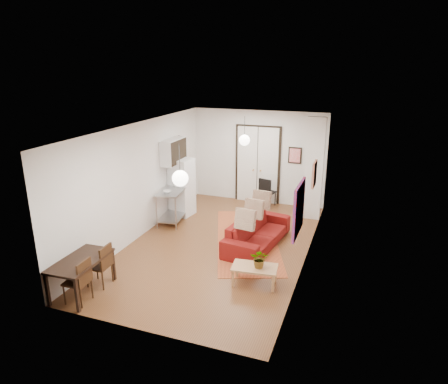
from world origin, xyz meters
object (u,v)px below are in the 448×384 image
(fridge, at_px, (182,187))
(dining_chair_near, at_px, (101,260))
(sofa, at_px, (257,232))
(dining_table, at_px, (81,263))
(kitchen_counter, at_px, (173,201))
(dining_chair_far, at_px, (80,276))
(black_side_chair, at_px, (268,189))
(coffee_table, at_px, (255,269))

(fridge, xyz_separation_m, dining_chair_near, (0.13, -4.03, -0.34))
(dining_chair_near, bearing_deg, fridge, 179.29)
(sofa, relative_size, dining_table, 1.77)
(sofa, height_order, fridge, fridge)
(fridge, relative_size, dining_chair_near, 1.92)
(kitchen_counter, relative_size, dining_chair_far, 1.50)
(kitchen_counter, height_order, dining_chair_near, kitchen_counter)
(kitchen_counter, height_order, black_side_chair, kitchen_counter)
(dining_table, xyz_separation_m, black_side_chair, (2.18, 6.09, -0.09))
(coffee_table, relative_size, dining_chair_far, 1.09)
(coffee_table, bearing_deg, black_side_chair, 100.61)
(fridge, bearing_deg, black_side_chair, 44.78)
(dining_chair_near, xyz_separation_m, black_side_chair, (2.04, 5.65, 0.03))
(coffee_table, height_order, kitchen_counter, kitchen_counter)
(dining_chair_near, bearing_deg, coffee_table, 105.74)
(coffee_table, bearing_deg, fridge, 134.96)
(dining_chair_near, relative_size, dining_chair_far, 1.00)
(coffee_table, xyz_separation_m, black_side_chair, (-0.88, 4.68, 0.19))
(dining_chair_near, distance_m, black_side_chair, 6.01)
(dining_table, bearing_deg, fridge, 90.00)
(fridge, height_order, dining_table, fridge)
(dining_table, distance_m, black_side_chair, 6.47)
(kitchen_counter, distance_m, fridge, 0.63)
(coffee_table, distance_m, kitchen_counter, 3.93)
(kitchen_counter, xyz_separation_m, fridge, (0.00, 0.59, 0.22))
(coffee_table, xyz_separation_m, dining_chair_near, (-2.92, -0.97, 0.16))
(sofa, bearing_deg, kitchen_counter, 83.51)
(fridge, bearing_deg, dining_chair_near, -80.11)
(coffee_table, relative_size, dining_table, 0.73)
(dining_table, relative_size, black_side_chair, 1.42)
(dining_chair_near, bearing_deg, dining_chair_far, -2.60)
(kitchen_counter, bearing_deg, coffee_table, -46.91)
(black_side_chair, bearing_deg, fridge, 51.99)
(coffee_table, relative_size, black_side_chair, 1.03)
(sofa, distance_m, dining_table, 4.14)
(dining_chair_near, height_order, black_side_chair, black_side_chair)
(fridge, relative_size, dining_chair_far, 1.92)
(black_side_chair, bearing_deg, dining_chair_near, 85.34)
(dining_table, bearing_deg, dining_chair_far, -58.05)
(fridge, distance_m, dining_chair_far, 4.69)
(black_side_chair, bearing_deg, sofa, 113.97)
(sofa, height_order, dining_table, dining_table)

